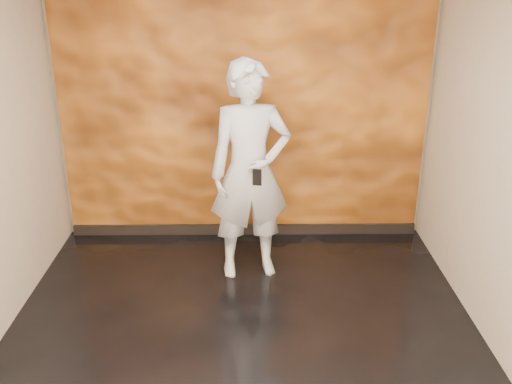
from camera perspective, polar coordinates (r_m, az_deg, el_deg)
name	(u,v)px	position (r m, az deg, el deg)	size (l,w,h in m)	color
room	(241,178)	(4.25, -1.50, 1.41)	(4.02, 4.02, 2.81)	black
feature_wall	(244,116)	(6.13, -1.25, 7.63)	(3.90, 0.06, 2.75)	orange
baseboard	(244,229)	(6.55, -1.16, -3.73)	(3.90, 0.04, 0.12)	black
man	(250,172)	(5.39, -0.59, 2.03)	(0.77, 0.51, 2.12)	#A8ADB9
phone	(257,177)	(5.08, 0.11, 1.48)	(0.08, 0.02, 0.15)	black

